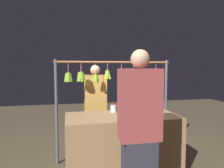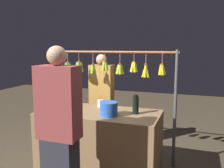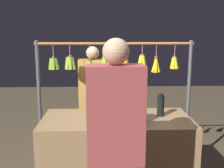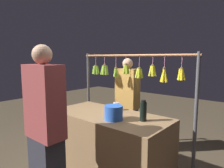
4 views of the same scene
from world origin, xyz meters
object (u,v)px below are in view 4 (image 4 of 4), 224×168
object	(u,v)px
blue_bucket	(114,113)
customer_person	(46,134)
vendor_person	(127,106)
drink_cup	(116,106)
water_bottle	(143,111)

from	to	relation	value
blue_bucket	customer_person	bearing A→B (deg)	72.26
vendor_person	drink_cup	bearing A→B (deg)	110.27
water_bottle	customer_person	bearing A→B (deg)	60.62
blue_bucket	customer_person	size ratio (longest dim) A/B	0.13
drink_cup	vendor_person	world-z (taller)	vendor_person
drink_cup	customer_person	xyz separation A→B (m)	(-0.02, 1.12, -0.06)
blue_bucket	vendor_person	xyz separation A→B (m)	(0.46, -0.91, -0.16)
blue_bucket	drink_cup	distance (m)	0.45
drink_cup	customer_person	world-z (taller)	customer_person
blue_bucket	drink_cup	world-z (taller)	blue_bucket
customer_person	water_bottle	bearing A→B (deg)	-119.38
blue_bucket	drink_cup	bearing A→B (deg)	-54.99
water_bottle	vendor_person	bearing A→B (deg)	-44.11
water_bottle	blue_bucket	world-z (taller)	water_bottle
water_bottle	customer_person	distance (m)	1.08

